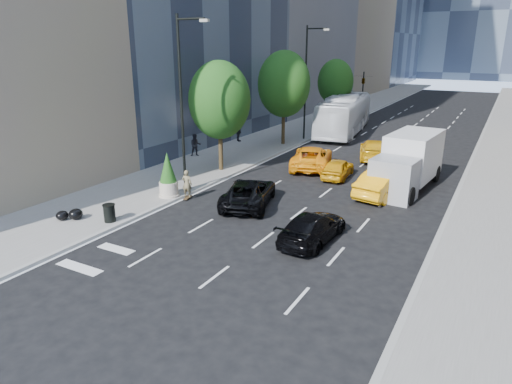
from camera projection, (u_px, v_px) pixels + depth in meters
The scene contains 23 objects.
ground at pixel (245, 236), 21.39m from camera, with size 160.00×160.00×0.00m, color black.
sidewalk_left at pixel (312, 125), 50.47m from camera, with size 6.00×120.00×0.15m, color slate.
sidewalk_right at pixel (505, 142), 41.69m from camera, with size 4.00×120.00×0.15m, color slate.
lamp_near at pixel (183, 95), 25.84m from camera, with size 2.13×0.22×10.00m.
lamp_far at pixel (308, 76), 40.81m from camera, with size 2.13×0.22×10.00m.
tree_near at pixel (219, 100), 30.66m from camera, with size 4.20×4.20×7.46m.
tree_mid at pixel (284, 84), 38.87m from camera, with size 4.50×4.50×7.99m.
tree_far at pixel (335, 82), 49.89m from camera, with size 3.90×3.90×6.92m.
traffic_signal at pixel (363, 81), 56.30m from camera, with size 2.48×0.53×5.20m.
skateboarder at pixel (187, 186), 26.22m from camera, with size 0.59×0.39×1.63m, color #6E6444.
black_sedan_lincoln at pixel (249, 192), 25.31m from camera, with size 2.40×5.20×1.45m, color black.
black_sedan_mercedes at pixel (312, 227), 20.64m from camera, with size 1.86×4.57×1.33m, color black.
taxi_a at pixel (338, 168), 30.52m from camera, with size 1.55×3.86×1.31m, color orange.
taxi_b at pixel (384, 183), 26.69m from camera, with size 1.69×4.84×1.59m, color #F19E0C.
taxi_c at pixel (312, 157), 32.88m from camera, with size 2.62×5.67×1.58m, color #FF9A0D.
taxi_d at pixel (374, 150), 35.46m from camera, with size 2.09×5.14×1.49m, color #E0A10B.
city_bus at pixel (344, 115), 45.55m from camera, with size 3.14×13.41×3.73m, color white.
box_truck at pixel (408, 162), 27.95m from camera, with size 3.19×7.21×3.35m.
pedestrian_a at pixel (196, 145), 35.79m from camera, with size 0.84×0.66×1.74m, color black.
pedestrian_b at pixel (238, 132), 41.22m from camera, with size 1.00×0.41×1.70m, color black.
trash_can at pixel (109, 213), 22.59m from camera, with size 0.57×0.57×0.85m, color black.
planter_shrub at pixel (168, 176), 26.15m from camera, with size 1.08×1.08×2.60m.
garbage_bags at pixel (70, 215), 22.88m from camera, with size 1.12×1.08×0.55m.
Camera 1 is at (10.03, -16.97, 8.56)m, focal length 32.00 mm.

